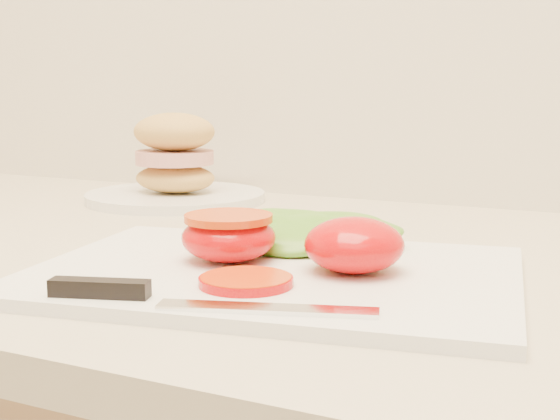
% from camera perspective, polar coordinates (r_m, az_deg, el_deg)
% --- Properties ---
extents(cutting_board, '(0.41, 0.33, 0.01)m').
position_cam_1_polar(cutting_board, '(0.61, -0.41, -4.74)').
color(cutting_board, white).
rests_on(cutting_board, counter).
extents(tomato_half_dome, '(0.08, 0.08, 0.04)m').
position_cam_1_polar(tomato_half_dome, '(0.60, 5.44, -2.55)').
color(tomato_half_dome, red).
rests_on(tomato_half_dome, cutting_board).
extents(tomato_half_cut, '(0.08, 0.08, 0.04)m').
position_cam_1_polar(tomato_half_cut, '(0.64, -3.78, -1.86)').
color(tomato_half_cut, red).
rests_on(tomato_half_cut, cutting_board).
extents(tomato_slice_0, '(0.07, 0.07, 0.01)m').
position_cam_1_polar(tomato_slice_0, '(0.56, -2.51, -5.20)').
color(tomato_slice_0, '#CD4008').
rests_on(tomato_slice_0, cutting_board).
extents(lettuce_leaf_0, '(0.15, 0.11, 0.03)m').
position_cam_1_polar(lettuce_leaf_0, '(0.69, 0.21, -1.67)').
color(lettuce_leaf_0, '#5C9627').
rests_on(lettuce_leaf_0, cutting_board).
extents(lettuce_leaf_1, '(0.14, 0.13, 0.03)m').
position_cam_1_polar(lettuce_leaf_1, '(0.68, 4.11, -1.80)').
color(lettuce_leaf_1, '#5C9627').
rests_on(lettuce_leaf_1, cutting_board).
extents(knife, '(0.22, 0.07, 0.01)m').
position_cam_1_polar(knife, '(0.53, -8.57, -6.24)').
color(knife, silver).
rests_on(knife, cutting_board).
extents(sandwich_plate, '(0.23, 0.23, 0.12)m').
position_cam_1_polar(sandwich_plate, '(1.02, -7.69, 2.91)').
color(sandwich_plate, white).
rests_on(sandwich_plate, counter).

